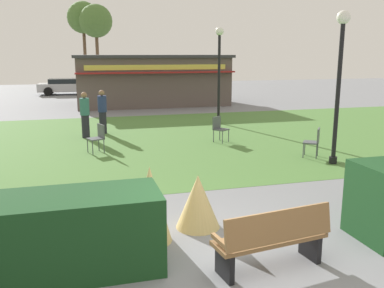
# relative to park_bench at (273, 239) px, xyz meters

# --- Properties ---
(ground_plane) EXTENTS (80.00, 80.00, 0.00)m
(ground_plane) POSITION_rel_park_bench_xyz_m (-0.54, 0.16, -0.48)
(ground_plane) COLOR slate
(lawn_patch) EXTENTS (36.00, 12.00, 0.01)m
(lawn_patch) POSITION_rel_park_bench_xyz_m (-0.54, 9.62, -0.48)
(lawn_patch) COLOR #4C7A38
(lawn_patch) RESTS_ON ground_plane
(park_bench) EXTENTS (1.76, 0.75, 0.95)m
(park_bench) POSITION_rel_park_bench_xyz_m (0.00, 0.00, 0.00)
(park_bench) COLOR olive
(park_bench) RESTS_ON ground_plane
(hedge_left) EXTENTS (2.72, 1.10, 1.14)m
(hedge_left) POSITION_rel_park_bench_xyz_m (-2.86, 0.72, 0.09)
(hedge_left) COLOR #19421E
(hedge_left) RESTS_ON ground_plane
(ornamental_grass_behind_left) EXTENTS (0.79, 0.79, 0.97)m
(ornamental_grass_behind_left) POSITION_rel_park_bench_xyz_m (-0.60, 1.74, 0.00)
(ornamental_grass_behind_left) COLOR tan
(ornamental_grass_behind_left) RESTS_ON ground_plane
(ornamental_grass_behind_right) EXTENTS (0.70, 0.70, 1.28)m
(ornamental_grass_behind_right) POSITION_rel_park_bench_xyz_m (-1.51, 1.39, 0.16)
(ornamental_grass_behind_right) COLOR tan
(ornamental_grass_behind_right) RESTS_ON ground_plane
(lamppost_mid) EXTENTS (0.36, 0.36, 4.17)m
(lamppost_mid) POSITION_rel_park_bench_xyz_m (4.31, 4.96, 2.14)
(lamppost_mid) COLOR black
(lamppost_mid) RESTS_ON ground_plane
(lamppost_far) EXTENTS (0.36, 0.36, 4.17)m
(lamppost_far) POSITION_rel_park_bench_xyz_m (3.46, 12.47, 2.14)
(lamppost_far) COLOR black
(lamppost_far) RESTS_ON ground_plane
(food_kiosk) EXTENTS (9.14, 5.36, 2.98)m
(food_kiosk) POSITION_rel_park_bench_xyz_m (1.81, 20.57, 1.02)
(food_kiosk) COLOR #594C47
(food_kiosk) RESTS_ON ground_plane
(cafe_chair_west) EXTENTS (0.57, 0.57, 0.89)m
(cafe_chair_west) POSITION_rel_park_bench_xyz_m (-2.02, 8.11, 0.05)
(cafe_chair_west) COLOR #4C5156
(cafe_chair_west) RESTS_ON ground_plane
(cafe_chair_center) EXTENTS (0.62, 0.62, 0.89)m
(cafe_chair_center) POSITION_rel_park_bench_xyz_m (4.18, 5.76, 0.05)
(cafe_chair_center) COLOR #4C5156
(cafe_chair_center) RESTS_ON ground_plane
(cafe_chair_north) EXTENTS (0.61, 0.61, 0.89)m
(cafe_chair_north) POSITION_rel_park_bench_xyz_m (2.17, 8.66, 0.05)
(cafe_chair_north) COLOR #4C5156
(cafe_chair_north) RESTS_ON ground_plane
(person_strolling) EXTENTS (0.34, 0.34, 1.69)m
(person_strolling) POSITION_rel_park_bench_xyz_m (-1.67, 11.32, 0.38)
(person_strolling) COLOR #23232D
(person_strolling) RESTS_ON ground_plane
(person_standing) EXTENTS (0.34, 0.34, 1.69)m
(person_standing) POSITION_rel_park_bench_xyz_m (-2.34, 10.62, 0.38)
(person_standing) COLOR #23232D
(person_standing) RESTS_ON ground_plane
(parked_car_west_slot) EXTENTS (4.27, 2.20, 1.20)m
(parked_car_west_slot) POSITION_rel_park_bench_xyz_m (-3.34, 28.29, 0.16)
(parked_car_west_slot) COLOR #B7BABF
(parked_car_west_slot) RESTS_ON ground_plane
(tree_left_bg) EXTENTS (2.80, 2.80, 7.19)m
(tree_left_bg) POSITION_rel_park_bench_xyz_m (-0.71, 32.80, 5.25)
(tree_left_bg) COLOR brown
(tree_left_bg) RESTS_ON ground_plane
(tree_right_bg) EXTENTS (2.80, 2.80, 7.60)m
(tree_right_bg) POSITION_rel_park_bench_xyz_m (-1.72, 34.68, 5.66)
(tree_right_bg) COLOR brown
(tree_right_bg) RESTS_ON ground_plane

